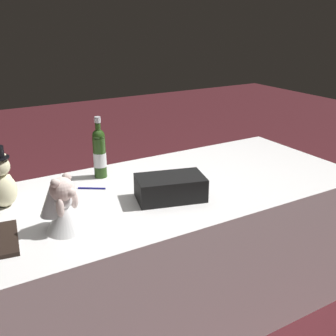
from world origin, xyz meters
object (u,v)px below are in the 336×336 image
Objects in this scene: signing_pen at (93,188)px; gift_case_black at (170,188)px; teddy_bear_bride at (61,206)px; champagne_bottle at (99,152)px; teddy_bear_groom at (1,184)px.

gift_case_black reaches higher than signing_pen.
teddy_bear_bride is 0.54m from gift_case_black.
teddy_bear_groom is at bearing 12.19° from champagne_bottle.
champagne_bottle reaches higher than teddy_bear_groom.
teddy_bear_groom is 1.20× the size of teddy_bear_bride.
teddy_bear_bride is 1.90× the size of signing_pen.
teddy_bear_groom is 0.81× the size of gift_case_black.
signing_pen is at bearing -127.18° from teddy_bear_bride.
signing_pen is 0.35× the size of gift_case_black.
teddy_bear_groom is at bearing -64.52° from teddy_bear_bride.
gift_case_black is at bearing 133.64° from signing_pen.
gift_case_black is (-0.70, 0.32, -0.05)m from teddy_bear_groom.
teddy_bear_bride is 0.72× the size of champagne_bottle.
teddy_bear_bride is (-0.17, 0.36, -0.00)m from teddy_bear_groom.
champagne_bottle is at bearing -125.62° from signing_pen.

